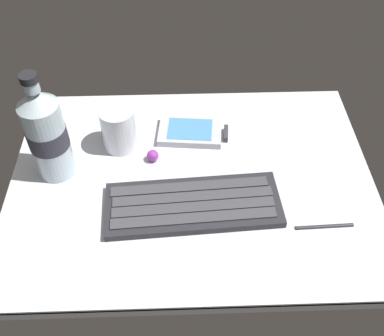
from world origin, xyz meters
TOP-DOWN VIEW (x-y plane):
  - ground_plane at (0.00, -0.23)cm, footprint 64.00×48.00cm
  - keyboard at (-0.30, -6.23)cm, footprint 29.61×12.74cm
  - handheld_device at (0.66, 11.48)cm, footprint 13.28×8.71cm
  - juice_cup at (-13.09, 9.10)cm, footprint 6.40×6.40cm
  - water_bottle at (-23.98, 3.04)cm, footprint 6.73×6.73cm
  - trackball_mouse at (-7.00, 5.00)cm, footprint 2.20×2.20cm
  - stylus_pen at (21.04, -10.80)cm, footprint 9.52×1.04cm

SIDE VIEW (x-z plane):
  - ground_plane at x=0.00cm, z-range -2.39..0.41cm
  - stylus_pen at x=21.04cm, z-range 0.00..0.70cm
  - handheld_device at x=0.66cm, z-range -0.02..1.48cm
  - keyboard at x=-0.30cm, z-range -0.04..1.66cm
  - trackball_mouse at x=-7.00cm, z-range 0.00..2.20cm
  - juice_cup at x=-13.09cm, z-range -0.34..8.16cm
  - water_bottle at x=-23.98cm, z-range -1.39..19.41cm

